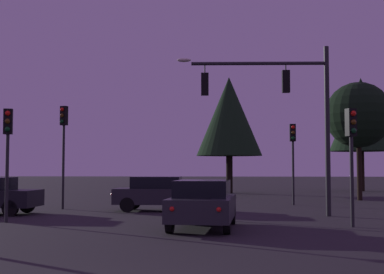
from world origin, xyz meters
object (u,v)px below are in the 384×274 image
object	(u,v)px
car_nearside_lane	(203,203)
tree_behind_sign	(361,114)
traffic_light_corner_right	(63,136)
traffic_signal_mast_arm	(284,101)
traffic_light_corner_left	(8,141)
traffic_light_median	(352,142)
tree_center_horizon	(229,116)
car_crossing_right	(159,193)
traffic_light_far_side	(293,147)
tree_left_far	(358,115)

from	to	relation	value
car_nearside_lane	tree_behind_sign	world-z (taller)	tree_behind_sign
traffic_light_corner_right	tree_behind_sign	size ratio (longest dim) A/B	0.51
traffic_light_corner_right	traffic_signal_mast_arm	bearing A→B (deg)	-16.42
traffic_light_corner_left	traffic_light_median	world-z (taller)	traffic_light_corner_left
traffic_signal_mast_arm	traffic_light_corner_right	xyz separation A→B (m)	(-9.88, 2.91, -1.22)
traffic_light_median	tree_center_horizon	world-z (taller)	tree_center_horizon
car_crossing_right	tree_center_horizon	bearing A→B (deg)	78.49
traffic_light_median	traffic_light_corner_left	bearing A→B (deg)	176.51
traffic_light_corner_left	traffic_light_far_side	bearing A→B (deg)	39.52
traffic_light_median	car_nearside_lane	size ratio (longest dim) A/B	0.91
tree_behind_sign	traffic_light_corner_right	bearing A→B (deg)	-133.73
traffic_signal_mast_arm	traffic_light_corner_left	bearing A→B (deg)	-163.23
car_nearside_lane	tree_behind_sign	bearing A→B (deg)	66.05
traffic_light_median	car_crossing_right	bearing A→B (deg)	140.04
traffic_light_corner_left	traffic_light_corner_right	distance (m)	5.96
traffic_light_corner_left	tree_behind_sign	distance (m)	32.04
traffic_signal_mast_arm	traffic_light_median	xyz separation A→B (m)	(1.73, -3.74, -1.85)
traffic_light_median	traffic_light_far_side	world-z (taller)	traffic_light_far_side
traffic_light_median	car_nearside_lane	xyz separation A→B (m)	(-4.81, -0.70, -1.94)
traffic_light_corner_left	tree_behind_sign	world-z (taller)	tree_behind_sign
tree_center_horizon	car_crossing_right	bearing A→B (deg)	-101.51
traffic_light_far_side	car_crossing_right	size ratio (longest dim) A/B	1.03
traffic_signal_mast_arm	tree_left_far	world-z (taller)	tree_left_far
traffic_light_median	car_nearside_lane	distance (m)	5.23
traffic_light_median	car_crossing_right	xyz separation A→B (m)	(-7.02, 5.89, -1.94)
traffic_light_far_side	tree_behind_sign	world-z (taller)	tree_behind_sign
car_nearside_lane	car_crossing_right	size ratio (longest dim) A/B	1.04
car_nearside_lane	tree_behind_sign	size ratio (longest dim) A/B	0.45
traffic_light_corner_left	traffic_light_corner_right	xyz separation A→B (m)	(0.15, 5.93, 0.53)
traffic_light_far_side	car_crossing_right	xyz separation A→B (m)	(-6.45, -4.06, -2.17)
traffic_light_corner_right	traffic_light_median	distance (m)	13.40
traffic_light_corner_left	traffic_light_far_side	distance (m)	14.49
traffic_light_far_side	tree_behind_sign	bearing A→B (deg)	64.61
traffic_light_corner_left	car_nearside_lane	xyz separation A→B (m)	(6.95, -1.42, -2.05)
traffic_light_corner_right	traffic_light_median	world-z (taller)	traffic_light_corner_right
tree_left_far	tree_behind_sign	bearing A→B (deg)	74.61
car_nearside_lane	tree_left_far	size ratio (longest dim) A/B	0.60
tree_behind_sign	tree_center_horizon	distance (m)	11.71
traffic_light_far_side	car_crossing_right	bearing A→B (deg)	-147.82
traffic_signal_mast_arm	traffic_light_far_side	bearing A→B (deg)	79.47
traffic_light_corner_right	car_nearside_lane	distance (m)	10.34
car_nearside_lane	car_crossing_right	world-z (taller)	same
traffic_light_corner_right	traffic_light_far_side	size ratio (longest dim) A/B	1.15
traffic_signal_mast_arm	tree_left_far	xyz separation A→B (m)	(5.57, 10.37, 0.44)
car_nearside_lane	tree_behind_sign	xyz separation A→B (m)	(12.00, 27.01, 5.51)
traffic_light_median	tree_center_horizon	bearing A→B (deg)	99.56
traffic_light_corner_right	traffic_light_far_side	distance (m)	11.52
traffic_light_corner_left	traffic_light_median	distance (m)	11.78
traffic_light_median	car_crossing_right	size ratio (longest dim) A/B	0.95
traffic_light_corner_left	car_crossing_right	size ratio (longest dim) A/B	0.99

